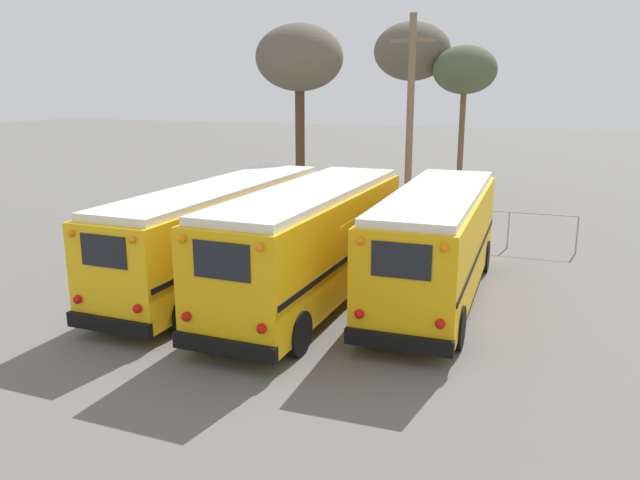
{
  "coord_description": "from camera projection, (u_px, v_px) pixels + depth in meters",
  "views": [
    {
      "loc": [
        6.09,
        -16.0,
        5.99
      ],
      "look_at": [
        0.0,
        0.5,
        1.63
      ],
      "focal_mm": 35.0,
      "sensor_mm": 36.0,
      "label": 1
    }
  ],
  "objects": [
    {
      "name": "bare_tree_0",
      "position": [
        412.0,
        52.0,
        31.98
      ],
      "size": [
        3.94,
        3.94,
        9.19
      ],
      "color": "brown",
      "rests_on": "ground"
    },
    {
      "name": "school_bus_1",
      "position": [
        311.0,
        241.0,
        17.4
      ],
      "size": [
        2.8,
        9.82,
        3.27
      ],
      "color": "#EAAA0F",
      "rests_on": "ground"
    },
    {
      "name": "ground_plane",
      "position": [
        314.0,
        299.0,
        18.05
      ],
      "size": [
        160.0,
        160.0,
        0.0
      ],
      "primitive_type": "plane",
      "color": "#66635E"
    },
    {
      "name": "utility_pole",
      "position": [
        410.0,
        121.0,
        25.86
      ],
      "size": [
        1.8,
        0.3,
        8.83
      ],
      "color": "#75604C",
      "rests_on": "ground"
    },
    {
      "name": "fence_line",
      "position": [
        384.0,
        214.0,
        25.05
      ],
      "size": [
        14.55,
        0.06,
        1.42
      ],
      "color": "#939399",
      "rests_on": "ground"
    },
    {
      "name": "bare_tree_1",
      "position": [
        299.0,
        60.0,
        26.7
      ],
      "size": [
        3.77,
        3.77,
        8.58
      ],
      "color": "#473323",
      "rests_on": "ground"
    },
    {
      "name": "bare_tree_2",
      "position": [
        465.0,
        71.0,
        30.5
      ],
      "size": [
        3.12,
        3.12,
        7.93
      ],
      "color": "brown",
      "rests_on": "ground"
    },
    {
      "name": "school_bus_0",
      "position": [
        222.0,
        230.0,
        19.22
      ],
      "size": [
        2.64,
        10.77,
        3.08
      ],
      "color": "yellow",
      "rests_on": "ground"
    },
    {
      "name": "school_bus_2",
      "position": [
        436.0,
        241.0,
        17.61
      ],
      "size": [
        2.59,
        9.46,
        3.17
      ],
      "color": "#EAAA0F",
      "rests_on": "ground"
    }
  ]
}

